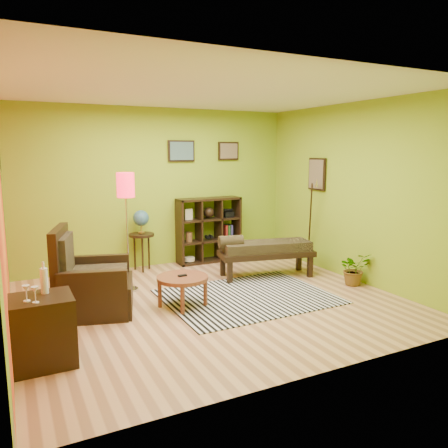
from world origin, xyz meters
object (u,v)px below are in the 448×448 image
coffee_table (182,280)px  bench (264,249)px  cube_shelf (210,230)px  potted_plant (354,272)px  globe_table (141,225)px  armchair (90,287)px  side_cabinet (43,330)px  floor_lamp (126,196)px

coffee_table → bench: bench is taller
cube_shelf → potted_plant: cube_shelf is taller
coffee_table → cube_shelf: size_ratio=0.57×
globe_table → bench: (1.68, -1.26, -0.34)m
armchair → cube_shelf: (2.46, 1.69, 0.26)m
side_cabinet → cube_shelf: bearing=43.2°
bench → armchair: bearing=-172.3°
floor_lamp → cube_shelf: 2.23m
cube_shelf → floor_lamp: bearing=-149.8°
floor_lamp → globe_table: size_ratio=1.66×
bench → coffee_table: bearing=-156.8°
globe_table → cube_shelf: size_ratio=0.88×
globe_table → bench: bearing=-36.9°
floor_lamp → potted_plant: (3.18, -1.28, -1.21)m
coffee_table → bench: size_ratio=0.42×
cube_shelf → potted_plant: size_ratio=2.34×
bench → potted_plant: (1.01, -1.01, -0.26)m
coffee_table → side_cabinet: 1.99m
side_cabinet → floor_lamp: floor_lamp is taller
floor_lamp → side_cabinet: bearing=-125.0°
coffee_table → armchair: bearing=162.9°
coffee_table → potted_plant: bearing=-5.9°
cube_shelf → armchair: bearing=-145.5°
coffee_table → bench: 1.86m
floor_lamp → potted_plant: bearing=-21.8°
floor_lamp → bench: floor_lamp is taller
potted_plant → globe_table: bearing=139.8°
side_cabinet → bench: size_ratio=0.61×
globe_table → potted_plant: size_ratio=2.05×
side_cabinet → bench: bearing=24.8°
potted_plant → coffee_table: bearing=174.1°
coffee_table → globe_table: bearing=89.3°
coffee_table → side_cabinet: size_ratio=0.68×
armchair → side_cabinet: 1.39m
side_cabinet → globe_table: 3.43m
armchair → bench: (2.84, 0.38, 0.12)m
coffee_table → floor_lamp: size_ratio=0.39×
potted_plant → side_cabinet: bearing=-172.4°
armchair → bench: armchair is taller
armchair → globe_table: armchair is taller
side_cabinet → cube_shelf: cube_shelf is taller
coffee_table → globe_table: size_ratio=0.64×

